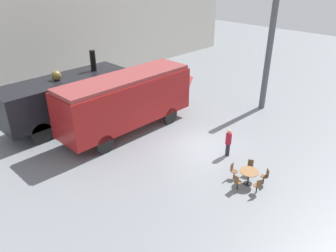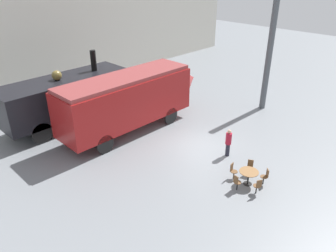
{
  "view_description": "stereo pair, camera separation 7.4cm",
  "coord_description": "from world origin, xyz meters",
  "px_view_note": "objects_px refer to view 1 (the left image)",
  "views": [
    {
      "loc": [
        -13.71,
        -10.76,
        10.08
      ],
      "look_at": [
        -1.63,
        1.0,
        1.6
      ],
      "focal_mm": 35.0,
      "sensor_mm": 36.0,
      "label": 1
    },
    {
      "loc": [
        -13.66,
        -10.81,
        10.08
      ],
      "look_at": [
        -1.63,
        1.0,
        1.6
      ],
      "focal_mm": 35.0,
      "sensor_mm": 36.0,
      "label": 2
    }
  ],
  "objects_px": {
    "streamlined_locomotive": "(136,96)",
    "cafe_table_near": "(249,174)",
    "visitor_person": "(228,142)",
    "steam_locomotive": "(66,95)",
    "cafe_chair_0": "(250,166)"
  },
  "relations": [
    {
      "from": "visitor_person",
      "to": "steam_locomotive",
      "type": "bearing_deg",
      "value": 111.77
    },
    {
      "from": "streamlined_locomotive",
      "to": "cafe_table_near",
      "type": "relative_size",
      "value": 11.63
    },
    {
      "from": "steam_locomotive",
      "to": "cafe_table_near",
      "type": "bearing_deg",
      "value": -78.45
    },
    {
      "from": "cafe_chair_0",
      "to": "streamlined_locomotive",
      "type": "bearing_deg",
      "value": -113.78
    },
    {
      "from": "steam_locomotive",
      "to": "streamlined_locomotive",
      "type": "bearing_deg",
      "value": -52.64
    },
    {
      "from": "cafe_table_near",
      "to": "visitor_person",
      "type": "relative_size",
      "value": 0.58
    },
    {
      "from": "cafe_chair_0",
      "to": "cafe_table_near",
      "type": "bearing_deg",
      "value": 0.0
    },
    {
      "from": "streamlined_locomotive",
      "to": "cafe_chair_0",
      "type": "bearing_deg",
      "value": -87.09
    },
    {
      "from": "streamlined_locomotive",
      "to": "cafe_table_near",
      "type": "xyz_separation_m",
      "value": [
        -0.33,
        -8.87,
        -1.62
      ]
    },
    {
      "from": "cafe_table_near",
      "to": "cafe_chair_0",
      "type": "distance_m",
      "value": 0.86
    },
    {
      "from": "visitor_person",
      "to": "streamlined_locomotive",
      "type": "bearing_deg",
      "value": 100.53
    },
    {
      "from": "cafe_table_near",
      "to": "visitor_person",
      "type": "xyz_separation_m",
      "value": [
        1.54,
        2.34,
        0.29
      ]
    },
    {
      "from": "steam_locomotive",
      "to": "visitor_person",
      "type": "distance_m",
      "value": 11.21
    },
    {
      "from": "steam_locomotive",
      "to": "visitor_person",
      "type": "xyz_separation_m",
      "value": [
        4.14,
        -10.36,
        -1.15
      ]
    },
    {
      "from": "cafe_table_near",
      "to": "cafe_chair_0",
      "type": "xyz_separation_m",
      "value": [
        0.76,
        0.38,
        -0.11
      ]
    }
  ]
}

